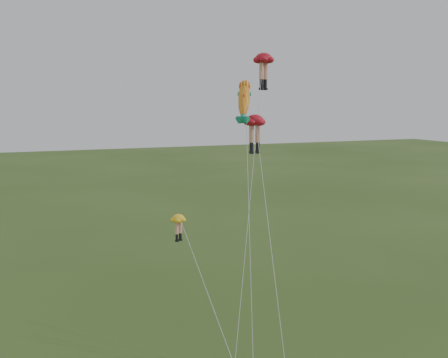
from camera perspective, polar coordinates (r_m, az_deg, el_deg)
name	(u,v)px	position (r m, az deg, el deg)	size (l,w,h in m)	color
legs_kite_red_high	(263,63)	(41.26, 4.52, 13.05)	(9.16, 13.76, 19.56)	#B01220
legs_kite_red_mid	(255,126)	(35.02, 3.57, 6.12)	(3.32, 10.44, 14.76)	#B01220
legs_kite_yellow	(182,228)	(29.29, -4.88, -5.63)	(2.18, 8.65, 9.09)	yellow
fish_kite	(244,99)	(34.94, 2.31, 9.10)	(4.37, 10.18, 17.45)	yellow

